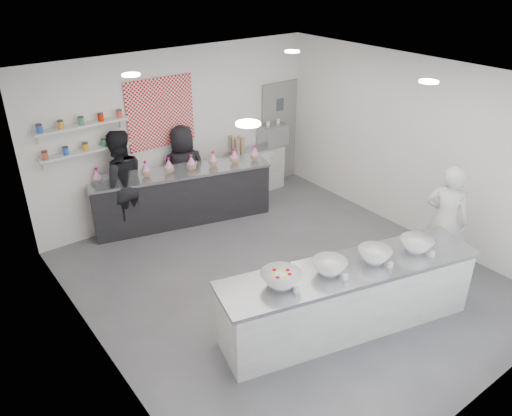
{
  "coord_description": "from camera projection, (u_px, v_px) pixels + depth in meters",
  "views": [
    {
      "loc": [
        -4.09,
        -4.67,
        4.44
      ],
      "look_at": [
        -0.25,
        0.4,
        1.14
      ],
      "focal_mm": 35.0,
      "sensor_mm": 36.0,
      "label": 1
    }
  ],
  "objects": [
    {
      "name": "floor",
      "position": [
        285.0,
        280.0,
        7.54
      ],
      "size": [
        6.0,
        6.0,
        0.0
      ],
      "primitive_type": "plane",
      "color": "#515156",
      "rests_on": "ground"
    },
    {
      "name": "ceiling",
      "position": [
        291.0,
        81.0,
        6.16
      ],
      "size": [
        6.0,
        6.0,
        0.0
      ],
      "primitive_type": "plane",
      "rotation": [
        3.14,
        0.0,
        0.0
      ],
      "color": "white",
      "rests_on": "floor"
    },
    {
      "name": "back_wall",
      "position": [
        180.0,
        133.0,
        8.97
      ],
      "size": [
        5.5,
        0.0,
        5.5
      ],
      "primitive_type": "plane",
      "rotation": [
        1.57,
        0.0,
        0.0
      ],
      "color": "white",
      "rests_on": "floor"
    },
    {
      "name": "left_wall",
      "position": [
        94.0,
        256.0,
        5.38
      ],
      "size": [
        0.0,
        6.0,
        6.0
      ],
      "primitive_type": "plane",
      "rotation": [
        1.57,
        0.0,
        1.57
      ],
      "color": "white",
      "rests_on": "floor"
    },
    {
      "name": "right_wall",
      "position": [
        413.0,
        148.0,
        8.33
      ],
      "size": [
        0.0,
        6.0,
        6.0
      ],
      "primitive_type": "plane",
      "rotation": [
        1.57,
        0.0,
        -1.57
      ],
      "color": "white",
      "rests_on": "floor"
    },
    {
      "name": "back_door",
      "position": [
        279.0,
        133.0,
        10.39
      ],
      "size": [
        0.88,
        0.04,
        2.1
      ],
      "primitive_type": "cube",
      "color": "gray",
      "rests_on": "floor"
    },
    {
      "name": "pattern_panel",
      "position": [
        161.0,
        113.0,
        8.56
      ],
      "size": [
        1.25,
        0.03,
        1.2
      ],
      "primitive_type": "cube",
      "color": "#D20001",
      "rests_on": "back_wall"
    },
    {
      "name": "jar_shelf_lower",
      "position": [
        86.0,
        151.0,
        7.92
      ],
      "size": [
        1.45,
        0.22,
        0.04
      ],
      "primitive_type": "cube",
      "color": "silver",
      "rests_on": "back_wall"
    },
    {
      "name": "jar_shelf_upper",
      "position": [
        81.0,
        125.0,
        7.73
      ],
      "size": [
        1.45,
        0.22,
        0.04
      ],
      "primitive_type": "cube",
      "color": "silver",
      "rests_on": "back_wall"
    },
    {
      "name": "preserve_jars",
      "position": [
        83.0,
        134.0,
        7.78
      ],
      "size": [
        1.45,
        0.1,
        0.56
      ],
      "primitive_type": null,
      "color": "#D24B31",
      "rests_on": "jar_shelf_lower"
    },
    {
      "name": "downlight_0",
      "position": [
        248.0,
        124.0,
        4.71
      ],
      "size": [
        0.24,
        0.24,
        0.02
      ],
      "primitive_type": "cylinder",
      "color": "white",
      "rests_on": "ceiling"
    },
    {
      "name": "downlight_1",
      "position": [
        429.0,
        82.0,
        6.21
      ],
      "size": [
        0.24,
        0.24,
        0.02
      ],
      "primitive_type": "cylinder",
      "color": "white",
      "rests_on": "ceiling"
    },
    {
      "name": "downlight_2",
      "position": [
        131.0,
        75.0,
        6.55
      ],
      "size": [
        0.24,
        0.24,
        0.02
      ],
      "primitive_type": "cylinder",
      "color": "white",
      "rests_on": "ceiling"
    },
    {
      "name": "downlight_3",
      "position": [
        292.0,
        51.0,
        8.05
      ],
      "size": [
        0.24,
        0.24,
        0.02
      ],
      "primitive_type": "cylinder",
      "color": "white",
      "rests_on": "ceiling"
    },
    {
      "name": "prep_counter",
      "position": [
        349.0,
        297.0,
        6.4
      ],
      "size": [
        3.54,
        1.61,
        0.94
      ],
      "primitive_type": "cube",
      "rotation": [
        0.0,
        0.0,
        -0.25
      ],
      "color": "#B0B0AC",
      "rests_on": "floor"
    },
    {
      "name": "back_bar",
      "position": [
        183.0,
        197.0,
        8.95
      ],
      "size": [
        3.23,
        1.39,
        0.99
      ],
      "primitive_type": "cube",
      "rotation": [
        0.0,
        0.0,
        -0.26
      ],
      "color": "black",
      "rests_on": "floor"
    },
    {
      "name": "sneeze_guard",
      "position": [
        184.0,
        170.0,
        8.43
      ],
      "size": [
        3.04,
        0.83,
        0.27
      ],
      "primitive_type": "cube",
      "rotation": [
        0.0,
        0.0,
        -0.26
      ],
      "color": "white",
      "rests_on": "back_bar"
    },
    {
      "name": "espresso_ledge",
      "position": [
        256.0,
        170.0,
        10.13
      ],
      "size": [
        1.23,
        0.39,
        0.92
      ],
      "primitive_type": "cube",
      "color": "#B0B0AC",
      "rests_on": "floor"
    },
    {
      "name": "espresso_machine",
      "position": [
        273.0,
        135.0,
        10.06
      ],
      "size": [
        0.54,
        0.37,
        0.41
      ],
      "primitive_type": "cube",
      "color": "#93969E",
      "rests_on": "espresso_ledge"
    },
    {
      "name": "cup_stacks",
      "position": [
        238.0,
        146.0,
        9.62
      ],
      "size": [
        0.24,
        0.24,
        0.33
      ],
      "primitive_type": null,
      "color": "tan",
      "rests_on": "espresso_ledge"
    },
    {
      "name": "prep_bowls",
      "position": [
        352.0,
        261.0,
        6.15
      ],
      "size": [
        2.44,
        1.1,
        0.17
      ],
      "primitive_type": null,
      "rotation": [
        0.0,
        0.0,
        -0.25
      ],
      "color": "white",
      "rests_on": "prep_counter"
    },
    {
      "name": "label_cards",
      "position": [
        392.0,
        280.0,
        5.87
      ],
      "size": [
        2.01,
        0.04,
        0.07
      ],
      "primitive_type": null,
      "color": "white",
      "rests_on": "prep_counter"
    },
    {
      "name": "cookie_bags",
      "position": [
        180.0,
        164.0,
        8.66
      ],
      "size": [
        2.91,
        0.93,
        0.29
      ],
      "primitive_type": null,
      "rotation": [
        0.0,
        0.0,
        -0.26
      ],
      "color": "#FF82DC",
      "rests_on": "back_bar"
    },
    {
      "name": "woman_prep",
      "position": [
        446.0,
        221.0,
        7.38
      ],
      "size": [
        0.64,
        0.75,
        1.75
      ],
      "primitive_type": "imported",
      "rotation": [
        0.0,
        0.0,
        1.98
      ],
      "color": "silver",
      "rests_on": "floor"
    },
    {
      "name": "staff_left",
      "position": [
        120.0,
        184.0,
        8.38
      ],
      "size": [
        1.01,
        0.84,
        1.88
      ],
      "primitive_type": "imported",
      "rotation": [
        0.0,
        0.0,
        2.99
      ],
      "color": "black",
      "rests_on": "floor"
    },
    {
      "name": "staff_right",
      "position": [
        184.0,
        171.0,
        9.07
      ],
      "size": [
        0.95,
        0.75,
        1.71
      ],
      "primitive_type": "imported",
      "rotation": [
        0.0,
        0.0,
        2.87
      ],
      "color": "black",
      "rests_on": "floor"
    }
  ]
}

